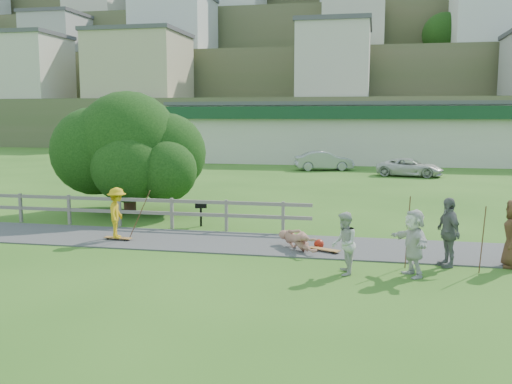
# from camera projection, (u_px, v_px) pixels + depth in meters

# --- Properties ---
(ground) EXTENTS (260.00, 260.00, 0.00)m
(ground) POSITION_uv_depth(u_px,v_px,m) (198.00, 253.00, 16.71)
(ground) COLOR #2B5819
(ground) RESTS_ON ground
(path) EXTENTS (34.00, 3.00, 0.04)m
(path) POSITION_uv_depth(u_px,v_px,m) (212.00, 241.00, 18.16)
(path) COLOR #3D3D3F
(path) RESTS_ON ground
(fence) EXTENTS (15.05, 0.10, 1.10)m
(fence) POSITION_uv_depth(u_px,v_px,m) (104.00, 206.00, 20.74)
(fence) COLOR #625C57
(fence) RESTS_ON ground
(strip_mall) EXTENTS (32.50, 10.75, 5.10)m
(strip_mall) POSITION_uv_depth(u_px,v_px,m) (363.00, 132.00, 49.48)
(strip_mall) COLOR beige
(strip_mall) RESTS_ON ground
(hillside) EXTENTS (220.00, 67.00, 47.50)m
(hillside) POSITION_uv_depth(u_px,v_px,m) (348.00, 57.00, 103.39)
(hillside) COLOR #4D5B35
(hillside) RESTS_ON ground
(skater_rider) EXTENTS (0.87, 1.18, 1.63)m
(skater_rider) POSITION_uv_depth(u_px,v_px,m) (117.00, 216.00, 18.24)
(skater_rider) COLOR gold
(skater_rider) RESTS_ON ground
(skater_fallen) EXTENTS (1.68, 1.43, 0.65)m
(skater_fallen) POSITION_uv_depth(u_px,v_px,m) (298.00, 240.00, 16.99)
(skater_fallen) COLOR #AA705D
(skater_fallen) RESTS_ON ground
(spectator_a) EXTENTS (0.67, 0.83, 1.60)m
(spectator_a) POSITION_uv_depth(u_px,v_px,m) (344.00, 244.00, 14.38)
(spectator_a) COLOR #B9B8B5
(spectator_a) RESTS_ON ground
(spectator_b) EXTENTS (0.80, 1.18, 1.87)m
(spectator_b) POSITION_uv_depth(u_px,v_px,m) (448.00, 232.00, 15.14)
(spectator_b) COLOR slate
(spectator_b) RESTS_ON ground
(spectator_d) EXTENTS (1.13, 1.65, 1.71)m
(spectator_d) POSITION_uv_depth(u_px,v_px,m) (413.00, 243.00, 14.24)
(spectator_d) COLOR silver
(spectator_d) RESTS_ON ground
(car_silver) EXTENTS (4.45, 2.53, 1.39)m
(car_silver) POSITION_uv_depth(u_px,v_px,m) (324.00, 161.00, 41.64)
(car_silver) COLOR gray
(car_silver) RESTS_ON ground
(car_white) EXTENTS (4.55, 2.73, 1.18)m
(car_white) POSITION_uv_depth(u_px,v_px,m) (410.00, 167.00, 37.54)
(car_white) COLOR silver
(car_white) RESTS_ON ground
(tree) EXTENTS (6.87, 6.87, 3.58)m
(tree) POSITION_uv_depth(u_px,v_px,m) (129.00, 169.00, 23.53)
(tree) COLOR black
(tree) RESTS_ON ground
(bbq) EXTENTS (0.50, 0.43, 0.91)m
(bbq) POSITION_uv_depth(u_px,v_px,m) (201.00, 214.00, 20.69)
(bbq) COLOR black
(bbq) RESTS_ON ground
(longboard_rider) EXTENTS (0.95, 0.33, 0.10)m
(longboard_rider) POSITION_uv_depth(u_px,v_px,m) (118.00, 239.00, 18.34)
(longboard_rider) COLOR #965E31
(longboard_rider) RESTS_ON ground
(longboard_fallen) EXTENTS (0.99, 0.64, 0.11)m
(longboard_fallen) POSITION_uv_depth(u_px,v_px,m) (324.00, 251.00, 16.77)
(longboard_fallen) COLOR #965E31
(longboard_fallen) RESTS_ON ground
(helmet) EXTENTS (0.30, 0.30, 0.30)m
(helmet) POSITION_uv_depth(u_px,v_px,m) (319.00, 244.00, 17.23)
(helmet) COLOR #A12010
(helmet) RESTS_ON ground
(pole_rider) EXTENTS (0.03, 0.03, 1.79)m
(pole_rider) POSITION_uv_depth(u_px,v_px,m) (140.00, 212.00, 18.50)
(pole_rider) COLOR #543021
(pole_rider) RESTS_ON ground
(pole_spec_left) EXTENTS (0.03, 0.03, 1.92)m
(pole_spec_left) POSITION_uv_depth(u_px,v_px,m) (408.00, 232.00, 15.00)
(pole_spec_left) COLOR #543021
(pole_spec_left) RESTS_ON ground
(pole_spec_right) EXTENTS (0.03, 0.03, 1.74)m
(pole_spec_right) POSITION_uv_depth(u_px,v_px,m) (482.00, 240.00, 14.49)
(pole_spec_right) COLOR #543021
(pole_spec_right) RESTS_ON ground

